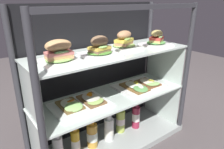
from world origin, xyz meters
TOP-DOWN VIEW (x-y plane):
  - ground_plane at (0.00, 0.00)m, footprint 6.00×6.00m
  - case_base_deck at (0.00, 0.00)m, footprint 1.10×0.42m
  - case_frame at (0.00, 0.11)m, footprint 1.10×0.42m
  - riser_lower_tier at (0.00, 0.00)m, footprint 1.04×0.35m
  - shelf_lower_glass at (0.00, 0.00)m, footprint 1.05×0.37m
  - riser_upper_tier at (0.00, 0.00)m, footprint 1.04×0.35m
  - shelf_upper_glass at (0.00, 0.00)m, footprint 1.05×0.37m
  - plated_roll_sandwich_left_of_center at (-0.36, -0.04)m, footprint 0.20×0.20m
  - plated_roll_sandwich_near_left_corner at (-0.12, -0.05)m, footprint 0.20×0.20m
  - plated_roll_sandwich_far_left at (0.11, 0.02)m, footprint 0.19×0.19m
  - plated_roll_sandwich_center at (0.35, -0.05)m, footprint 0.18×0.18m
  - open_sandwich_tray_mid_left at (-0.23, -0.00)m, footprint 0.34×0.26m
  - open_sandwich_tray_near_right_corner at (0.24, -0.02)m, footprint 0.34×0.27m
  - juice_bottle_back_right at (-0.40, 0.02)m, footprint 0.06×0.06m
  - juice_bottle_back_center at (-0.28, 0.02)m, footprint 0.06×0.06m
  - juice_bottle_front_fourth at (-0.16, 0.01)m, footprint 0.07×0.07m
  - juice_bottle_near_post at (-0.03, -0.00)m, footprint 0.07×0.07m
  - juice_bottle_front_left_end at (0.10, 0.03)m, footprint 0.07×0.07m
  - juice_bottle_tucked_behind at (0.23, 0.00)m, footprint 0.06×0.06m

SIDE VIEW (x-z plane):
  - ground_plane at x=0.00m, z-range -0.02..0.00m
  - case_base_deck at x=0.00m, z-range 0.00..0.04m
  - juice_bottle_back_center at x=-0.28m, z-range 0.02..0.24m
  - juice_bottle_front_fourth at x=-0.16m, z-range 0.02..0.24m
  - juice_bottle_near_post at x=-0.03m, z-range 0.02..0.25m
  - juice_bottle_back_right at x=-0.40m, z-range 0.03..0.25m
  - juice_bottle_front_left_end at x=0.10m, z-range 0.03..0.25m
  - juice_bottle_tucked_behind at x=0.23m, z-range 0.02..0.26m
  - riser_lower_tier at x=0.00m, z-range 0.04..0.37m
  - shelf_lower_glass at x=0.00m, z-range 0.37..0.38m
  - open_sandwich_tray_mid_left at x=-0.23m, z-range 0.37..0.43m
  - open_sandwich_tray_near_right_corner at x=0.24m, z-range 0.37..0.43m
  - case_frame at x=0.00m, z-range 0.04..1.01m
  - riser_upper_tier at x=0.00m, z-range 0.38..0.68m
  - shelf_upper_glass at x=0.00m, z-range 0.68..0.69m
  - plated_roll_sandwich_center at x=0.35m, z-range 0.67..0.78m
  - plated_roll_sandwich_near_left_corner at x=-0.12m, z-range 0.67..0.79m
  - plated_roll_sandwich_far_left at x=0.11m, z-range 0.67..0.79m
  - plated_roll_sandwich_left_of_center at x=-0.36m, z-range 0.67..0.80m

